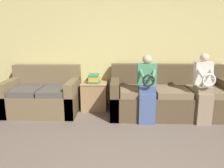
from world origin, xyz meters
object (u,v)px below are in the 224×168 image
child_left_seated (147,86)px  child_right_seated (204,86)px  side_shelf (94,95)px  book_stack (94,79)px  couch_main (169,97)px  couch_side (44,96)px

child_left_seated → child_right_seated: size_ratio=0.98×
side_shelf → book_stack: book_stack is taller
side_shelf → book_stack: bearing=-83.7°
side_shelf → child_left_seated: bearing=-32.8°
couch_main → side_shelf: bearing=171.0°
child_right_seated → book_stack: child_right_seated is taller
child_right_seated → couch_main: bearing=140.4°
couch_main → book_stack: bearing=171.1°
book_stack → side_shelf: bearing=96.3°
couch_side → side_shelf: bearing=10.8°
child_right_seated → book_stack: size_ratio=3.75×
couch_main → couch_side: 2.48m
couch_side → child_left_seated: 2.06m
couch_side → side_shelf: 1.02m
child_left_seated → side_shelf: bearing=147.2°
couch_side → book_stack: bearing=10.5°
child_left_seated → book_stack: (-0.99, 0.63, 0.01)m
child_left_seated → child_right_seated: (0.97, 0.00, 0.02)m
book_stack → couch_side: bearing=-169.5°
side_shelf → couch_side: bearing=-169.2°
couch_side → child_right_seated: size_ratio=1.14×
couch_main → book_stack: (-1.48, 0.23, 0.32)m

